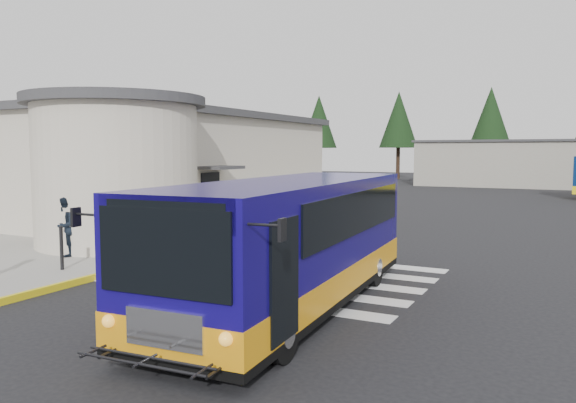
% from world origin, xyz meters
% --- Properties ---
extents(ground, '(140.00, 140.00, 0.00)m').
position_xyz_m(ground, '(0.00, 0.00, 0.00)').
color(ground, black).
rests_on(ground, ground).
extents(sidewalk, '(10.00, 34.00, 0.15)m').
position_xyz_m(sidewalk, '(-9.00, 4.00, 0.07)').
color(sidewalk, gray).
rests_on(sidewalk, ground).
extents(curb_strip, '(0.12, 34.00, 0.16)m').
position_xyz_m(curb_strip, '(-4.05, 4.00, 0.08)').
color(curb_strip, yellow).
rests_on(curb_strip, ground).
extents(station_building, '(12.70, 18.70, 4.80)m').
position_xyz_m(station_building, '(-10.84, 6.91, 2.57)').
color(station_building, '#B5AD99').
rests_on(station_building, ground).
extents(crosswalk, '(8.00, 5.35, 0.01)m').
position_xyz_m(crosswalk, '(-0.50, -0.80, 0.01)').
color(crosswalk, silver).
rests_on(crosswalk, ground).
extents(depot_building, '(26.40, 8.40, 4.20)m').
position_xyz_m(depot_building, '(6.00, 42.00, 2.11)').
color(depot_building, gray).
rests_on(depot_building, ground).
extents(transit_bus, '(3.41, 9.36, 2.60)m').
position_xyz_m(transit_bus, '(1.37, -3.33, 1.25)').
color(transit_bus, '#120863').
rests_on(transit_bus, ground).
extents(pedestrian_b, '(0.95, 1.04, 1.74)m').
position_xyz_m(pedestrian_b, '(-6.61, -2.00, 1.02)').
color(pedestrian_b, black).
rests_on(pedestrian_b, sidewalk).
extents(bollard, '(0.09, 0.09, 1.13)m').
position_xyz_m(bollard, '(-5.21, -3.37, 0.71)').
color(bollard, black).
rests_on(bollard, sidewalk).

